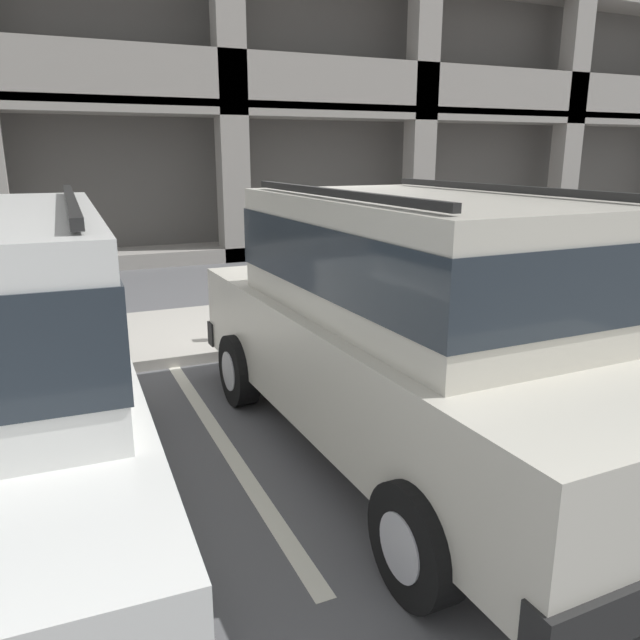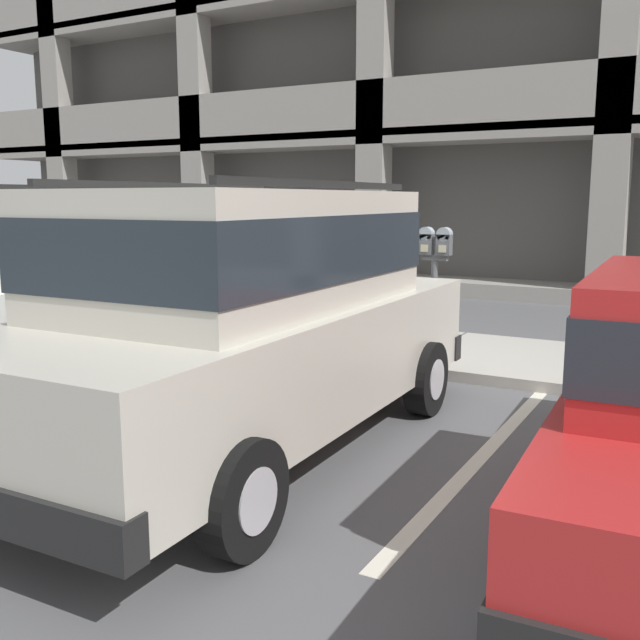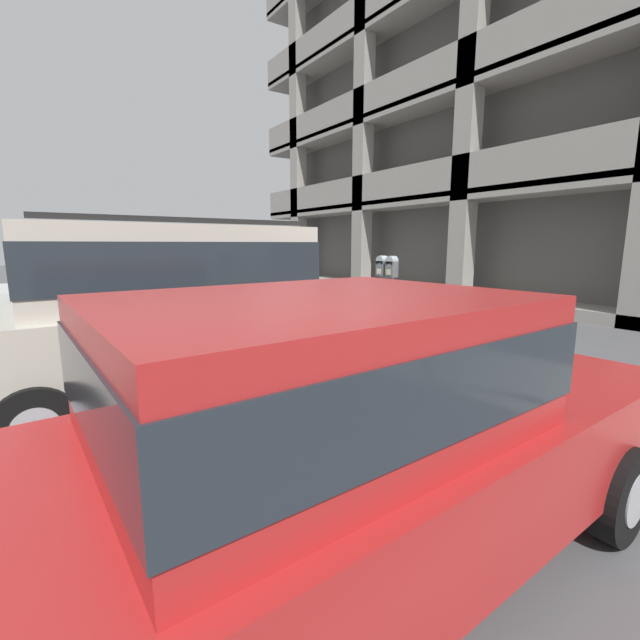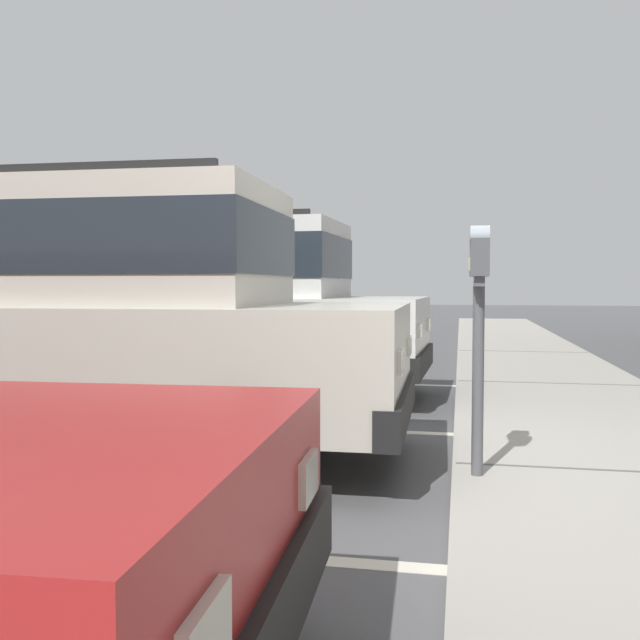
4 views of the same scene
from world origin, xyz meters
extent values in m
cube|color=#565659|center=(0.00, 0.00, -0.05)|extent=(80.00, 80.00, 0.10)
cube|color=#ADA89E|center=(0.00, 1.30, 0.06)|extent=(40.00, 2.20, 0.12)
cube|color=#606060|center=(-8.00, 1.30, 0.12)|extent=(0.03, 2.16, 0.00)
cube|color=#606060|center=(-4.00, 1.30, 0.12)|extent=(0.03, 2.16, 0.00)
cube|color=#606060|center=(0.00, 1.30, 0.12)|extent=(0.03, 2.16, 0.00)
cube|color=silver|center=(-4.40, -1.40, 0.00)|extent=(0.12, 4.80, 0.01)
cube|color=silver|center=(-1.47, -1.40, 0.00)|extent=(0.12, 4.80, 0.01)
cube|color=silver|center=(1.47, -1.40, 0.00)|extent=(0.12, 4.80, 0.01)
cube|color=beige|center=(-0.17, -2.48, 0.73)|extent=(1.94, 4.74, 0.80)
cube|color=beige|center=(-0.16, -2.53, 1.55)|extent=(1.68, 2.95, 0.84)
cube|color=#232B33|center=(-0.16, -2.53, 1.57)|extent=(1.71, 2.97, 0.46)
cube|color=black|center=(-0.22, -0.17, 0.45)|extent=(1.88, 0.20, 0.24)
cube|color=silver|center=(0.35, -0.11, 0.81)|extent=(0.24, 0.04, 0.14)
cube|color=silver|center=(-0.79, -0.14, 0.81)|extent=(0.24, 0.04, 0.14)
cylinder|color=black|center=(0.70, -1.01, 0.33)|extent=(0.21, 0.66, 0.66)
cylinder|color=#B2B2B7|center=(0.70, -1.01, 0.33)|extent=(0.23, 0.37, 0.36)
cylinder|color=black|center=(-1.10, -1.05, 0.33)|extent=(0.21, 0.66, 0.66)
cylinder|color=#B2B2B7|center=(-1.10, -1.05, 0.33)|extent=(0.23, 0.37, 0.36)
cube|color=black|center=(0.52, -2.52, 2.01)|extent=(0.11, 2.62, 0.05)
cube|color=black|center=(-0.85, -2.55, 2.01)|extent=(0.11, 2.62, 0.05)
cube|color=silver|center=(-3.15, -2.49, 0.73)|extent=(1.98, 4.75, 0.80)
cube|color=silver|center=(-3.15, -2.54, 1.55)|extent=(1.71, 2.96, 0.84)
cube|color=#232B33|center=(-3.15, -2.54, 1.57)|extent=(1.73, 2.99, 0.46)
cube|color=black|center=(-3.08, -0.19, 0.45)|extent=(1.88, 0.22, 0.24)
cube|color=black|center=(-3.22, -4.80, 0.45)|extent=(1.88, 0.22, 0.24)
cube|color=silver|center=(-2.51, -0.15, 0.81)|extent=(0.24, 0.04, 0.14)
cube|color=silver|center=(-3.65, -0.12, 0.81)|extent=(0.24, 0.04, 0.14)
cylinder|color=black|center=(-2.20, -1.07, 0.33)|extent=(0.22, 0.67, 0.66)
cylinder|color=#B2B2B7|center=(-2.20, -1.07, 0.33)|extent=(0.23, 0.37, 0.36)
cylinder|color=black|center=(-4.00, -1.01, 0.33)|extent=(0.22, 0.67, 0.66)
cylinder|color=#B2B2B7|center=(-4.00, -1.01, 0.33)|extent=(0.23, 0.37, 0.36)
cylinder|color=black|center=(-2.29, -3.98, 0.33)|extent=(0.22, 0.67, 0.66)
cylinder|color=#B2B2B7|center=(-2.29, -3.98, 0.33)|extent=(0.23, 0.37, 0.36)
cylinder|color=black|center=(-4.09, -3.92, 0.33)|extent=(0.22, 0.67, 0.66)
cylinder|color=#B2B2B7|center=(-4.09, -3.92, 0.33)|extent=(0.23, 0.37, 0.36)
cube|color=black|center=(-2.46, -2.57, 2.01)|extent=(0.13, 2.62, 0.05)
cube|color=black|center=(-3.84, -2.52, 2.01)|extent=(0.13, 2.62, 0.05)
cube|color=black|center=(2.97, -0.26, 0.42)|extent=(1.74, 0.23, 0.24)
cube|color=silver|center=(2.44, -0.23, 0.66)|extent=(0.24, 0.04, 0.14)
cylinder|color=black|center=(2.17, -1.09, 0.30)|extent=(0.18, 0.61, 0.60)
cylinder|color=#B2B2B7|center=(2.17, -1.09, 0.30)|extent=(0.19, 0.34, 0.33)
cylinder|color=#595B60|center=(0.26, 0.35, 0.69)|extent=(0.07, 0.07, 1.14)
cube|color=#595B60|center=(0.26, 0.35, 1.29)|extent=(0.28, 0.06, 0.06)
cube|color=#515459|center=(0.16, 0.35, 1.43)|extent=(0.15, 0.11, 0.22)
cylinder|color=#8C99A3|center=(0.16, 0.35, 1.54)|extent=(0.15, 0.11, 0.15)
cube|color=#B7B293|center=(0.16, 0.29, 1.39)|extent=(0.08, 0.01, 0.08)
cube|color=#515459|center=(0.36, 0.35, 1.43)|extent=(0.15, 0.11, 0.22)
cylinder|color=#8C99A3|center=(0.36, 0.35, 1.54)|extent=(0.15, 0.11, 0.15)
cube|color=#B7B293|center=(0.36, 0.29, 1.39)|extent=(0.08, 0.01, 0.08)
camera|label=1|loc=(-2.62, -6.31, 2.26)|focal=35.00mm
camera|label=2|loc=(2.89, -6.87, 1.91)|focal=40.00mm
camera|label=3|loc=(4.76, -3.83, 1.78)|focal=24.00mm
camera|label=4|loc=(4.63, 0.24, 1.28)|focal=40.00mm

